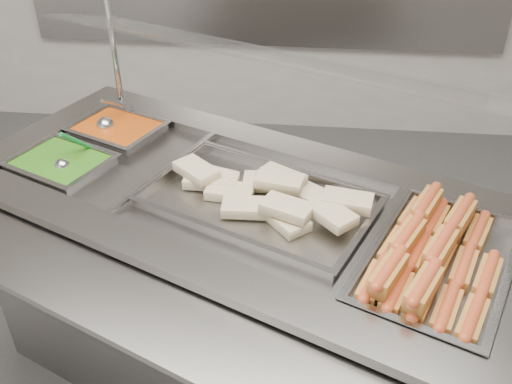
# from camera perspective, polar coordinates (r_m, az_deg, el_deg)

# --- Properties ---
(steam_counter) EXTENTS (2.03, 1.51, 0.89)m
(steam_counter) POSITION_cam_1_polar(r_m,az_deg,el_deg) (2.06, -1.21, -10.42)
(steam_counter) COLOR slate
(steam_counter) RESTS_ON ground
(tray_rail) EXTENTS (1.72, 1.03, 0.05)m
(tray_rail) POSITION_cam_1_polar(r_m,az_deg,el_deg) (1.50, -11.59, -11.14)
(tray_rail) COLOR gray
(tray_rail) RESTS_ON steam_counter
(sneeze_guard) EXTENTS (1.61, 0.93, 0.43)m
(sneeze_guard) POSITION_cam_1_polar(r_m,az_deg,el_deg) (1.78, 2.16, 12.97)
(sneeze_guard) COLOR silver
(sneeze_guard) RESTS_ON steam_counter
(pan_hotdogs) EXTENTS (0.53, 0.63, 0.10)m
(pan_hotdogs) POSITION_cam_1_polar(r_m,az_deg,el_deg) (1.63, 17.68, -7.45)
(pan_hotdogs) COLOR gray
(pan_hotdogs) RESTS_ON steam_counter
(pan_wraps) EXTENTS (0.78, 0.64, 0.07)m
(pan_wraps) POSITION_cam_1_polar(r_m,az_deg,el_deg) (1.77, 0.28, -1.39)
(pan_wraps) COLOR gray
(pan_wraps) RESTS_ON steam_counter
(pan_beans) EXTENTS (0.37, 0.34, 0.10)m
(pan_beans) POSITION_cam_1_polar(r_m,az_deg,el_deg) (2.24, -13.58, 5.43)
(pan_beans) COLOR gray
(pan_beans) RESTS_ON steam_counter
(pan_peas) EXTENTS (0.37, 0.34, 0.10)m
(pan_peas) POSITION_cam_1_polar(r_m,az_deg,el_deg) (2.07, -18.78, 2.00)
(pan_peas) COLOR gray
(pan_peas) RESTS_ON steam_counter
(hotdogs_in_buns) EXTENTS (0.42, 0.58, 0.12)m
(hotdogs_in_buns) POSITION_cam_1_polar(r_m,az_deg,el_deg) (1.60, 17.18, -6.22)
(hotdogs_in_buns) COLOR #A65D22
(hotdogs_in_buns) RESTS_ON pan_hotdogs
(tortilla_wraps) EXTENTS (0.65, 0.36, 0.07)m
(tortilla_wraps) POSITION_cam_1_polar(r_m,az_deg,el_deg) (1.78, 0.60, 0.12)
(tortilla_wraps) COLOR tan
(tortilla_wraps) RESTS_ON pan_wraps
(ladle) EXTENTS (0.11, 0.18, 0.14)m
(ladle) POSITION_cam_1_polar(r_m,az_deg,el_deg) (2.23, -14.74, 6.55)
(ladle) COLOR silver
(ladle) RESTS_ON pan_beans
(serving_spoon) EXTENTS (0.09, 0.16, 0.15)m
(serving_spoon) POSITION_cam_1_polar(r_m,az_deg,el_deg) (2.02, -18.55, 2.90)
(serving_spoon) COLOR silver
(serving_spoon) RESTS_ON pan_peas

